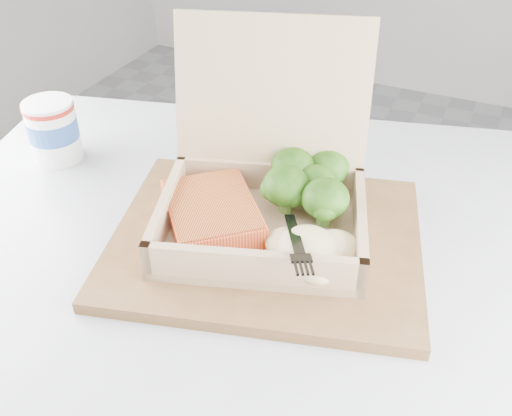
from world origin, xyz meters
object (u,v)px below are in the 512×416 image
at_px(cafe_table, 231,388).
at_px(paper_cup, 53,129).
at_px(serving_tray, 266,240).
at_px(takeout_container, 265,180).

bearing_deg(cafe_table, paper_cup, 159.29).
distance_m(serving_tray, paper_cup, 0.34).
bearing_deg(cafe_table, takeout_container, 90.05).
xyz_separation_m(serving_tray, paper_cup, (-0.34, 0.05, 0.04)).
height_order(takeout_container, paper_cup, takeout_container).
bearing_deg(takeout_container, serving_tray, -81.60).
height_order(cafe_table, serving_tray, serving_tray).
bearing_deg(takeout_container, paper_cup, 158.42).
xyz_separation_m(cafe_table, takeout_container, (-0.00, 0.10, 0.25)).
height_order(cafe_table, paper_cup, paper_cup).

